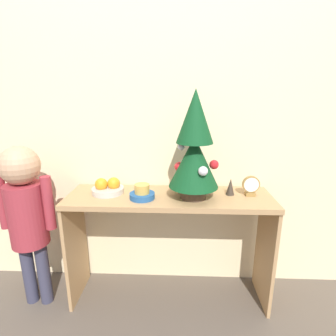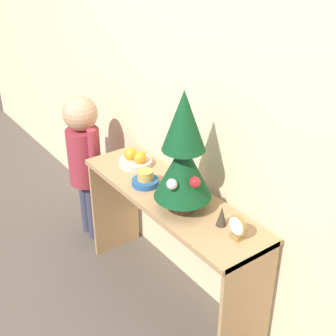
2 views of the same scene
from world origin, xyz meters
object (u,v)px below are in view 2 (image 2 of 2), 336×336
at_px(desk_clock, 237,227).
at_px(child_figure, 84,151).
at_px(mini_tree, 183,155).
at_px(figurine, 222,216).
at_px(singing_bowl, 145,180).
at_px(fruit_bowl, 136,160).

distance_m(desk_clock, child_figure, 1.32).
relative_size(mini_tree, figurine, 6.09).
bearing_deg(singing_bowl, fruit_bowl, 160.34).
relative_size(mini_tree, fruit_bowl, 3.18).
bearing_deg(child_figure, figurine, 5.20).
xyz_separation_m(desk_clock, figurine, (-0.12, 0.01, -0.01)).
height_order(figurine, child_figure, child_figure).
bearing_deg(desk_clock, singing_bowl, -173.77).
bearing_deg(mini_tree, figurine, 14.25).
xyz_separation_m(figurine, child_figure, (-1.19, -0.11, -0.11)).
height_order(fruit_bowl, desk_clock, desk_clock).
bearing_deg(mini_tree, desk_clock, 7.55).
height_order(fruit_bowl, child_figure, child_figure).
distance_m(mini_tree, singing_bowl, 0.39).
distance_m(fruit_bowl, child_figure, 0.48).
bearing_deg(fruit_bowl, desk_clock, -0.65).
distance_m(mini_tree, desk_clock, 0.41).
xyz_separation_m(fruit_bowl, child_figure, (-0.46, -0.11, -0.09)).
distance_m(fruit_bowl, figurine, 0.74).
xyz_separation_m(fruit_bowl, desk_clock, (0.85, -0.01, 0.03)).
xyz_separation_m(singing_bowl, figurine, (0.52, 0.08, 0.02)).
xyz_separation_m(mini_tree, child_figure, (-0.97, -0.05, -0.35)).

